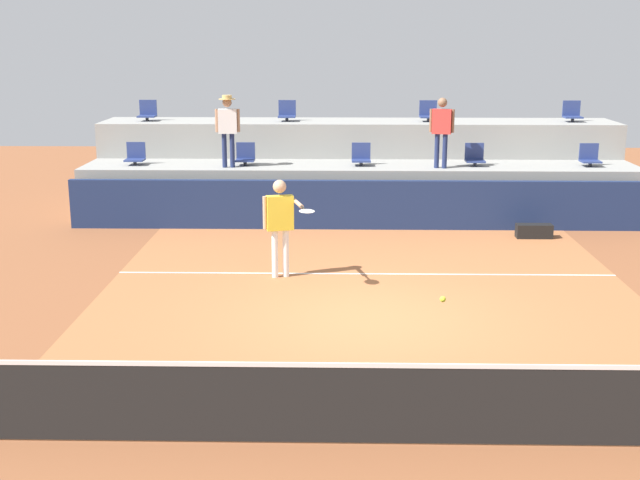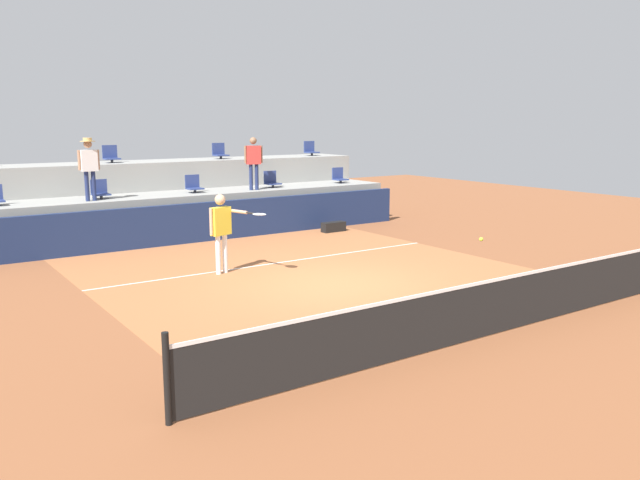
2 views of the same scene
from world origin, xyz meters
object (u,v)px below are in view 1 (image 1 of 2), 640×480
at_px(tennis_player, 281,218).
at_px(spectator_with_hat, 228,124).
at_px(tennis_ball, 443,299).
at_px(stadium_chair_upper_left, 287,112).
at_px(stadium_chair_upper_far_right, 572,113).
at_px(stadium_chair_upper_far_left, 148,112).
at_px(stadium_chair_lower_left, 245,156).
at_px(equipment_bag, 534,231).
at_px(spectator_in_grey, 442,126).
at_px(stadium_chair_lower_center, 361,156).
at_px(stadium_chair_lower_far_left, 135,155).
at_px(stadium_chair_lower_far_right, 590,157).
at_px(stadium_chair_upper_right, 428,113).
at_px(stadium_chair_lower_right, 475,156).

bearing_deg(tennis_player, spectator_with_hat, 107.99).
relative_size(tennis_player, tennis_ball, 25.91).
bearing_deg(tennis_player, stadium_chair_upper_left, 92.44).
bearing_deg(stadium_chair_upper_left, stadium_chair_upper_far_right, 0.00).
bearing_deg(stadium_chair_upper_far_left, stadium_chair_upper_far_right, 0.00).
relative_size(stadium_chair_lower_left, equipment_bag, 0.68).
xyz_separation_m(tennis_player, spectator_in_grey, (3.36, 4.68, 1.12)).
relative_size(stadium_chair_lower_center, stadium_chair_upper_left, 1.00).
height_order(stadium_chair_lower_far_left, stadium_chair_lower_left, same).
bearing_deg(tennis_player, stadium_chair_lower_far_right, 36.39).
xyz_separation_m(stadium_chair_upper_right, stadium_chair_upper_far_right, (3.61, 0.00, 0.00)).
distance_m(stadium_chair_lower_left, tennis_ball, 10.98).
bearing_deg(tennis_ball, stadium_chair_lower_left, 107.72).
distance_m(stadium_chair_lower_left, tennis_player, 5.21).
height_order(stadium_chair_upper_left, tennis_player, stadium_chair_upper_left).
xyz_separation_m(stadium_chair_lower_right, stadium_chair_upper_far_right, (2.70, 1.80, 0.85)).
bearing_deg(tennis_player, stadium_chair_lower_right, 50.31).
xyz_separation_m(stadium_chair_lower_right, tennis_ball, (-2.03, -10.46, -0.10)).
bearing_deg(spectator_with_hat, stadium_chair_upper_left, 60.69).
bearing_deg(stadium_chair_lower_left, spectator_with_hat, -132.04).
bearing_deg(stadium_chair_lower_center, stadium_chair_upper_far_right, 18.60).
bearing_deg(stadium_chair_lower_left, tennis_player, -76.95).
xyz_separation_m(stadium_chair_lower_far_right, tennis_player, (-6.87, -5.06, -0.38)).
height_order(stadium_chair_upper_far_left, stadium_chair_upper_left, same).
height_order(stadium_chair_upper_far_right, spectator_in_grey, spectator_in_grey).
relative_size(stadium_chair_lower_center, spectator_in_grey, 0.32).
height_order(stadium_chair_lower_center, stadium_chair_upper_right, stadium_chair_upper_right).
distance_m(stadium_chair_lower_right, equipment_bag, 2.59).
bearing_deg(stadium_chair_lower_right, stadium_chair_lower_far_left, 180.00).
distance_m(spectator_in_grey, tennis_ball, 10.18).
relative_size(stadium_chair_lower_far_right, stadium_chair_upper_left, 1.00).
height_order(stadium_chair_upper_right, stadium_chair_upper_far_right, same).
distance_m(stadium_chair_lower_far_left, stadium_chair_upper_far_left, 1.99).
relative_size(stadium_chair_lower_far_right, tennis_player, 0.30).
height_order(stadium_chair_lower_far_left, tennis_player, stadium_chair_lower_far_left).
bearing_deg(spectator_in_grey, stadium_chair_lower_right, 24.49).
bearing_deg(stadium_chair_lower_far_right, stadium_chair_upper_far_left, 170.47).
distance_m(tennis_player, equipment_bag, 6.11).
relative_size(stadium_chair_upper_right, spectator_with_hat, 0.32).
xyz_separation_m(stadium_chair_lower_left, spectator_in_grey, (4.53, -0.38, 0.74)).
bearing_deg(stadium_chair_lower_right, stadium_chair_upper_far_right, 33.74).
height_order(stadium_chair_upper_far_left, spectator_with_hat, spectator_with_hat).
height_order(stadium_chair_lower_far_left, tennis_ball, stadium_chair_lower_far_left).
bearing_deg(stadium_chair_upper_right, spectator_in_grey, -88.03).
relative_size(stadium_chair_lower_far_right, spectator_in_grey, 0.32).
distance_m(stadium_chair_upper_right, equipment_bag, 4.77).
relative_size(stadium_chair_lower_right, stadium_chair_upper_far_right, 1.00).
bearing_deg(stadium_chair_lower_right, spectator_in_grey, -155.51).
bearing_deg(stadium_chair_lower_center, stadium_chair_lower_left, 180.00).
xyz_separation_m(stadium_chair_upper_left, spectator_in_grey, (3.65, -2.18, -0.11)).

